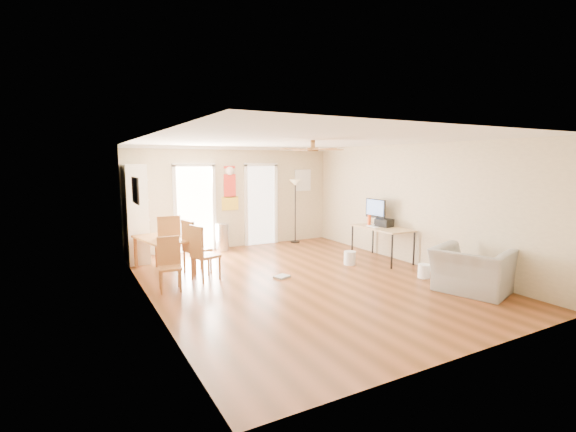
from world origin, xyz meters
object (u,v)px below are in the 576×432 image
trash_can (223,237)px  dining_chair_right_a (197,247)px  computer_desk (382,244)px  dining_table (164,254)px  wastebasket_b (424,271)px  torchiere_lamp (295,211)px  dining_chair_right_b (206,253)px  armchair (472,270)px  dining_chair_near (170,265)px  bookshelf (135,213)px  printer (384,223)px  wastebasket_a (350,258)px  dining_chair_far (167,242)px

trash_can → dining_chair_right_a: bearing=-123.6°
computer_desk → dining_table: bearing=162.1°
wastebasket_b → torchiere_lamp: bearing=95.9°
wastebasket_b → dining_chair_right_b: bearing=152.9°
armchair → torchiere_lamp: bearing=-12.7°
dining_chair_near → bookshelf: bearing=101.7°
printer → wastebasket_a: bearing=170.8°
torchiere_lamp → armchair: 5.27m
wastebasket_b → armchair: bearing=-87.8°
dining_chair_right_b → dining_chair_near: bearing=99.4°
dining_chair_right_a → printer: size_ratio=3.11×
dining_chair_far → wastebasket_a: size_ratio=3.79×
trash_can → wastebasket_a: trash_can is taller
dining_table → dining_chair_near: bearing=-98.1°
bookshelf → printer: (4.96, -2.55, -0.23)m
dining_chair_right_a → dining_table: bearing=34.9°
trash_can → wastebasket_a: size_ratio=2.34×
bookshelf → dining_chair_right_a: size_ratio=2.02×
dining_chair_near → wastebasket_b: 4.73m
wastebasket_a → computer_desk: bearing=-2.0°
torchiere_lamp → wastebasket_a: size_ratio=5.90×
dining_chair_far → dining_chair_right_a: bearing=122.5°
dining_chair_near → computer_desk: dining_chair_near is taller
dining_chair_right_b → dining_chair_far: 1.30m
dining_chair_right_b → trash_can: 2.54m
dining_chair_right_b → wastebasket_a: dining_chair_right_b is taller
dining_chair_near → trash_can: (1.89, 2.62, -0.12)m
dining_chair_right_b → wastebasket_b: (3.71, -1.90, -0.39)m
torchiere_lamp → dining_table: bearing=-161.3°
dining_chair_far → armchair: 5.88m
computer_desk → armchair: armchair is taller
dining_chair_far → armchair: bearing=135.3°
trash_can → dining_chair_far: bearing=-146.7°
dining_chair_right_b → dining_chair_far: dining_chair_far is taller
dining_chair_right_a → torchiere_lamp: bearing=-75.3°
dining_table → wastebasket_a: bearing=-21.5°
dining_table → wastebasket_b: (4.26, -2.93, -0.21)m
dining_chair_far → bookshelf: bearing=-63.4°
dining_table → armchair: 5.83m
dining_chair_near → dining_chair_far: bearing=86.8°
torchiere_lamp → armchair: bearing=-84.8°
dining_chair_far → printer: bearing=160.2°
dining_chair_right_b → computer_desk: 3.97m
dining_table → dining_chair_right_b: size_ratio=1.32×
bookshelf → computer_desk: bookshelf is taller
dining_table → armchair: bearing=-42.4°
dining_chair_far → wastebasket_b: 5.21m
torchiere_lamp → dining_chair_near: bearing=-146.3°
dining_chair_far → armchair: dining_chair_far is taller
dining_table → dining_chair_right_a: dining_chair_right_a is taller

